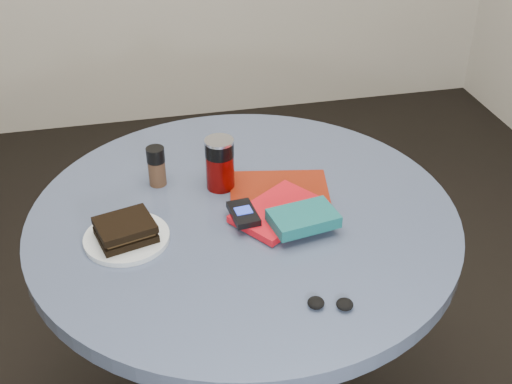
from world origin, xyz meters
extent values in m
cylinder|color=black|center=(0.00, 0.00, 0.37)|extent=(0.11, 0.11, 0.68)
cylinder|color=#404D6A|center=(0.00, 0.00, 0.73)|extent=(1.00, 1.00, 0.04)
cylinder|color=silver|center=(-0.27, -0.05, 0.76)|extent=(0.21, 0.21, 0.01)
cube|color=black|center=(-0.27, -0.06, 0.77)|extent=(0.14, 0.13, 0.02)
cube|color=#3B2A16|center=(-0.27, -0.06, 0.78)|extent=(0.12, 0.11, 0.01)
cube|color=black|center=(-0.27, -0.06, 0.80)|extent=(0.14, 0.13, 0.02)
cylinder|color=#5B0604|center=(-0.03, 0.12, 0.79)|extent=(0.07, 0.07, 0.09)
cylinder|color=black|center=(-0.03, 0.12, 0.86)|extent=(0.07, 0.07, 0.04)
cylinder|color=silver|center=(-0.03, 0.12, 0.88)|extent=(0.07, 0.07, 0.01)
cylinder|color=#482F1F|center=(-0.18, 0.16, 0.78)|extent=(0.05, 0.05, 0.07)
cylinder|color=black|center=(-0.18, 0.16, 0.83)|extent=(0.06, 0.06, 0.04)
cube|color=maroon|center=(0.10, 0.06, 0.75)|extent=(0.27, 0.22, 0.00)
cube|color=red|center=(0.08, -0.04, 0.76)|extent=(0.25, 0.23, 0.02)
cube|color=#13595D|center=(0.11, -0.10, 0.79)|extent=(0.16, 0.12, 0.03)
cube|color=black|center=(-0.01, -0.05, 0.78)|extent=(0.06, 0.10, 0.02)
cube|color=#2539BA|center=(-0.01, -0.05, 0.79)|extent=(0.04, 0.03, 0.00)
ellipsoid|color=black|center=(0.07, -0.34, 0.76)|extent=(0.04, 0.04, 0.02)
ellipsoid|color=black|center=(0.13, -0.36, 0.76)|extent=(0.04, 0.04, 0.02)
camera|label=1|loc=(-0.24, -1.20, 1.62)|focal=45.00mm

